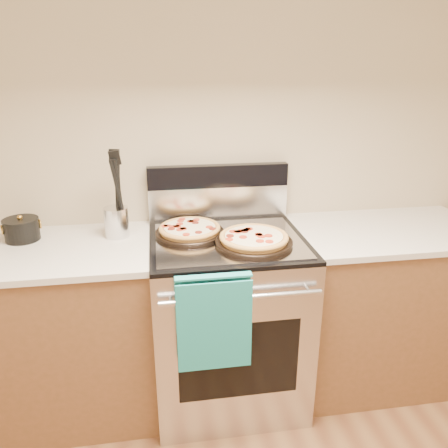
{
  "coord_description": "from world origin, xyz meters",
  "views": [
    {
      "loc": [
        -0.33,
        -0.31,
        1.73
      ],
      "look_at": [
        -0.03,
        1.55,
        1.03
      ],
      "focal_mm": 35.0,
      "sensor_mm": 36.0,
      "label": 1
    }
  ],
  "objects": [
    {
      "name": "cooktop",
      "position": [
        0.0,
        1.65,
        0.91
      ],
      "size": [
        0.76,
        0.68,
        0.02
      ],
      "primitive_type": "cube",
      "color": "black",
      "rests_on": "range_body"
    },
    {
      "name": "countertop_right",
      "position": [
        0.88,
        1.68,
        0.9
      ],
      "size": [
        1.02,
        0.64,
        0.03
      ],
      "primitive_type": "cube",
      "color": "#BDB4A9",
      "rests_on": "cabinet_right"
    },
    {
      "name": "oven_window",
      "position": [
        0.0,
        1.31,
        0.45
      ],
      "size": [
        0.56,
        0.01,
        0.4
      ],
      "primitive_type": "cube",
      "color": "black",
      "rests_on": "range_body"
    },
    {
      "name": "countertop_left",
      "position": [
        -0.88,
        1.68,
        0.9
      ],
      "size": [
        1.02,
        0.64,
        0.03
      ],
      "primitive_type": "cube",
      "color": "#BDB4A9",
      "rests_on": "cabinet_left"
    },
    {
      "name": "range_body",
      "position": [
        0.0,
        1.65,
        0.45
      ],
      "size": [
        0.76,
        0.68,
        0.9
      ],
      "primitive_type": "cube",
      "color": "#B7B7BC",
      "rests_on": "ground"
    },
    {
      "name": "pepperoni_pizza_front",
      "position": [
        0.11,
        1.55,
        0.95
      ],
      "size": [
        0.38,
        0.38,
        0.05
      ],
      "primitive_type": null,
      "rotation": [
        0.0,
        0.0,
        0.04
      ],
      "color": "#B07A36",
      "rests_on": "foil_sheet"
    },
    {
      "name": "backsplash_upper",
      "position": [
        0.0,
        1.96,
        1.16
      ],
      "size": [
        0.76,
        0.06,
        0.12
      ],
      "primitive_type": "cube",
      "color": "black",
      "rests_on": "backsplash_lower"
    },
    {
      "name": "backsplash_lower",
      "position": [
        0.0,
        1.96,
        1.01
      ],
      "size": [
        0.76,
        0.06,
        0.18
      ],
      "primitive_type": "cube",
      "color": "silver",
      "rests_on": "cooktop"
    },
    {
      "name": "cabinet_right",
      "position": [
        0.88,
        1.68,
        0.44
      ],
      "size": [
        1.0,
        0.62,
        0.88
      ],
      "primitive_type": "cube",
      "color": "brown",
      "rests_on": "ground"
    },
    {
      "name": "dish_towel",
      "position": [
        -0.12,
        1.27,
        0.7
      ],
      "size": [
        0.32,
        0.05,
        0.42
      ],
      "primitive_type": null,
      "color": "teal",
      "rests_on": "oven_handle"
    },
    {
      "name": "utensil_crock",
      "position": [
        -0.54,
        1.79,
        0.99
      ],
      "size": [
        0.12,
        0.12,
        0.15
      ],
      "primitive_type": "cylinder",
      "rotation": [
        0.0,
        0.0,
        0.04
      ],
      "color": "silver",
      "rests_on": "countertop_left"
    },
    {
      "name": "pepperoni_pizza_back",
      "position": [
        -0.18,
        1.72,
        0.95
      ],
      "size": [
        0.34,
        0.34,
        0.05
      ],
      "primitive_type": null,
      "rotation": [
        0.0,
        0.0,
        -0.01
      ],
      "color": "#B07A36",
      "rests_on": "foil_sheet"
    },
    {
      "name": "wall_back",
      "position": [
        0.0,
        2.0,
        1.35
      ],
      "size": [
        4.0,
        0.0,
        4.0
      ],
      "primitive_type": "plane",
      "rotation": [
        1.57,
        0.0,
        0.0
      ],
      "color": "tan",
      "rests_on": "ground"
    },
    {
      "name": "cabinet_left",
      "position": [
        -0.88,
        1.68,
        0.44
      ],
      "size": [
        1.0,
        0.62,
        0.88
      ],
      "primitive_type": "cube",
      "color": "brown",
      "rests_on": "ground"
    },
    {
      "name": "saucepan",
      "position": [
        -1.0,
        1.82,
        0.96
      ],
      "size": [
        0.21,
        0.21,
        0.1
      ],
      "primitive_type": "cylinder",
      "rotation": [
        0.0,
        0.0,
        0.35
      ],
      "color": "black",
      "rests_on": "countertop_left"
    },
    {
      "name": "foil_sheet",
      "position": [
        0.0,
        1.62,
        0.92
      ],
      "size": [
        0.7,
        0.55,
        0.01
      ],
      "primitive_type": "cube",
      "color": "gray",
      "rests_on": "cooktop"
    },
    {
      "name": "oven_handle",
      "position": [
        0.0,
        1.27,
        0.8
      ],
      "size": [
        0.7,
        0.03,
        0.03
      ],
      "primitive_type": "cylinder",
      "rotation": [
        0.0,
        1.57,
        0.0
      ],
      "color": "silver",
      "rests_on": "range_body"
    }
  ]
}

